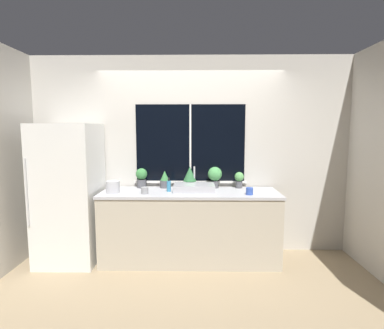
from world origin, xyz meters
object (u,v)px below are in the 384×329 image
Objects in this scene: refrigerator at (69,194)px; soap_bottle at (169,186)px; potted_plant_far_left at (142,177)px; mug_blue at (249,191)px; potted_plant_right at (215,175)px; potted_plant_left at (165,180)px; mug_grey at (145,190)px; potted_plant_far_right at (239,179)px; potted_plant_center at (190,175)px; sink at (194,188)px; kettle at (113,186)px.

soap_bottle is at bearing 0.94° from refrigerator.
mug_blue is (1.40, -0.43, -0.10)m from potted_plant_far_left.
refrigerator is at bearing -171.81° from potted_plant_right.
potted_plant_far_left is 1.51× the size of soap_bottle.
potted_plant_left is 1.16m from mug_blue.
mug_grey is at bearing 178.46° from mug_blue.
potted_plant_far_right is at bearing 6.98° from refrigerator.
potted_plant_right is at bearing 23.74° from mug_grey.
potted_plant_left is at bearing 180.00° from potted_plant_center.
sink is 1.82× the size of potted_plant_right.
kettle is (-0.30, -0.34, -0.07)m from potted_plant_far_left.
mug_grey is at bearing -74.51° from potted_plant_far_left.
potted_plant_center is at bearing 149.97° from mug_blue.
potted_plant_right reaches higher than soap_bottle.
sink reaches higher than kettle.
potted_plant_far_left is at bearing 48.03° from kettle.
potted_plant_far_left is 0.32m from potted_plant_left.
potted_plant_far_left reaches higher than potted_plant_far_right.
potted_plant_center is at bearing 180.00° from potted_plant_far_right.
potted_plant_left is at bearing 180.00° from potted_plant_right.
mug_grey is (-1.22, -0.39, -0.08)m from potted_plant_far_right.
potted_plant_far_right is (2.22, 0.27, 0.15)m from refrigerator.
refrigerator is 1.61m from sink.
sink is at bearing -74.16° from potted_plant_center.
potted_plant_right is at bearing 0.00° from potted_plant_far_left.
potted_plant_center is 0.38m from soap_bottle.
potted_plant_center is 3.34× the size of mug_blue.
potted_plant_far_left is 3.01× the size of mug_grey.
potted_plant_far_left reaches higher than mug_blue.
mug_grey is 0.42m from kettle.
sink is 0.46m from potted_plant_left.
potted_plant_center reaches higher than soap_bottle.
sink reaches higher than potted_plant_right.
mug_grey is (0.11, -0.39, -0.11)m from potted_plant_far_left.
potted_plant_far_right is 1.23× the size of soap_bottle.
refrigerator is 1.24m from potted_plant_left.
mug_grey is (-0.61, -0.18, -0.00)m from sink.
kettle is at bearing -151.46° from potted_plant_left.
soap_bottle is at bearing 170.03° from mug_blue.
refrigerator reaches higher than potted_plant_center.
mug_blue is 0.99× the size of mug_grey.
soap_bottle is at bearing -136.55° from potted_plant_center.
potted_plant_right is 0.33m from potted_plant_far_right.
refrigerator reaches higher than potted_plant_far_right.
potted_plant_center reaches higher than kettle.
potted_plant_far_left is at bearing 180.00° from potted_plant_right.
mug_grey is (-0.29, -0.14, -0.03)m from soap_bottle.
mug_blue is at bearing -1.54° from mug_grey.
potted_plant_far_right is 2.46× the size of mug_grey.
sink is at bearing -142.37° from potted_plant_right.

